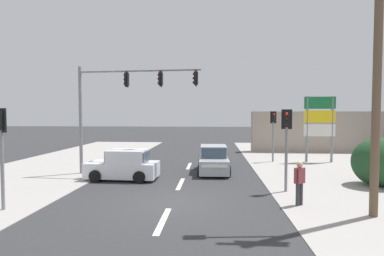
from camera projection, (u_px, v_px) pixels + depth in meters
The scene contains 16 objects.
ground_plane at pixel (172, 202), 11.41m from camera, with size 140.00×140.00×0.00m, color #303033.
lane_dash_near at pixel (163, 220), 9.42m from camera, with size 0.20×2.40×0.01m, color silver.
lane_dash_mid at pixel (180, 184), 14.40m from camera, with size 0.20×2.40×0.01m, color silver.
lane_dash_far at pixel (189, 166), 19.38m from camera, with size 0.20×2.40×0.01m, color silver.
kerb_left_verge at pixel (25, 177), 16.01m from camera, with size 8.00×40.00×0.02m, color #A39E99.
utility_pole_foreground_right at pixel (374, 41), 9.50m from camera, with size 3.78×0.57×10.62m.
traffic_signal_mast at pixel (121, 96), 16.37m from camera, with size 6.88×0.76×6.00m.
pedestal_signal_right_kerb at pixel (287, 136), 12.79m from camera, with size 0.44×0.31×3.56m.
pedestal_signal_left_kerb at pixel (1, 141), 10.32m from camera, with size 0.44×0.30×3.56m.
pedestal_signal_far_median at pixel (273, 128), 20.96m from camera, with size 0.44×0.31×3.56m.
shopping_plaza_sign at pixel (320, 120), 20.72m from camera, with size 2.10×0.16×4.60m.
roadside_bush at pixel (382, 164), 13.85m from camera, with size 2.47×2.11×2.25m.
shopfront_wall_far at pixel (320, 132), 26.48m from camera, with size 12.00×1.00×3.60m, color #A39384.
hatchback_receding_far at pixel (214, 160), 17.27m from camera, with size 1.85×3.68×1.53m.
hatchback_oncoming_mid at pixel (124, 166), 15.39m from camera, with size 3.69×1.89×1.53m.
pedestrian_at_kerb at pixel (300, 181), 10.90m from camera, with size 0.47×0.39×1.63m.
Camera 1 is at (1.59, -11.19, 3.35)m, focal length 28.00 mm.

